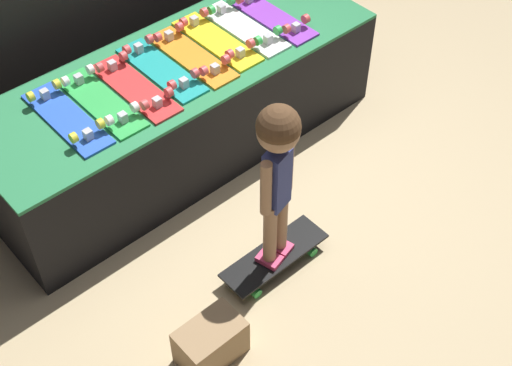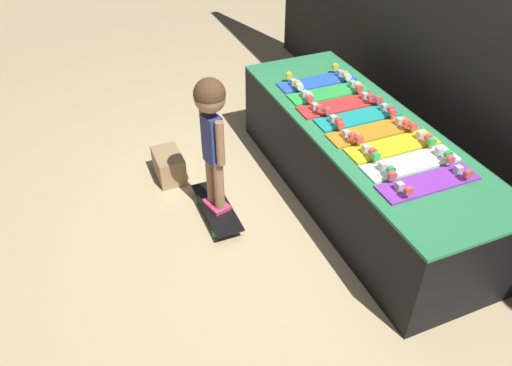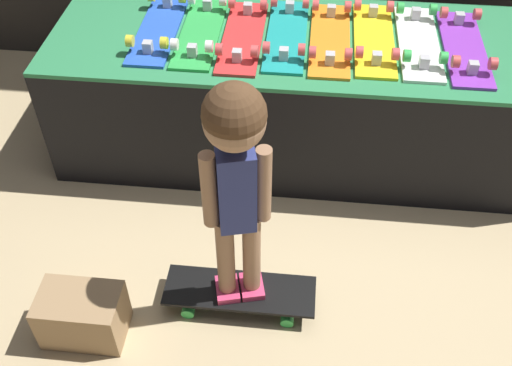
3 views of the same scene
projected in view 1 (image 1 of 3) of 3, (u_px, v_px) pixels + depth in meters
name	position (u px, v px, depth m)	size (l,w,h in m)	color
ground_plane	(234.00, 189.00, 4.14)	(16.00, 16.00, 0.00)	tan
display_rack	(181.00, 108.00, 4.15)	(2.38, 0.81, 0.63)	black
skateboard_blue_on_rack	(67.00, 117.00, 3.59)	(0.18, 0.62, 0.09)	blue
skateboard_green_on_rack	(101.00, 101.00, 3.67)	(0.18, 0.62, 0.09)	green
skateboard_red_on_rack	(135.00, 86.00, 3.75)	(0.18, 0.62, 0.09)	red
skateboard_teal_on_rack	(161.00, 68.00, 3.86)	(0.18, 0.62, 0.09)	teal
skateboard_orange_on_rack	(192.00, 55.00, 3.95)	(0.18, 0.62, 0.09)	orange
skateboard_yellow_on_rack	(217.00, 39.00, 4.05)	(0.18, 0.62, 0.09)	yellow
skateboard_white_on_rack	(244.00, 27.00, 4.13)	(0.18, 0.62, 0.09)	white
skateboard_purple_on_rack	(272.00, 16.00, 4.21)	(0.18, 0.62, 0.09)	purple
skateboard_on_floor	(275.00, 257.00, 3.71)	(0.61, 0.20, 0.09)	black
child	(277.00, 159.00, 3.19)	(0.23, 0.20, 0.99)	#E03D6B
storage_box	(211.00, 342.00, 3.31)	(0.31, 0.20, 0.22)	#A37F56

